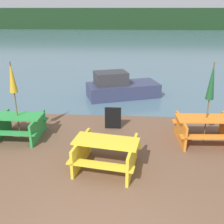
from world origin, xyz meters
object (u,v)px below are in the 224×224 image
(picnic_table_yellow, at_px, (106,152))
(picnic_table_green, at_px, (19,124))
(umbrella_darkgreen, at_px, (212,82))
(signboard, at_px, (113,118))
(boat, at_px, (120,88))
(picnic_table_orange, at_px, (205,127))
(umbrella_gold, at_px, (12,79))

(picnic_table_yellow, height_order, picnic_table_green, picnic_table_yellow)
(umbrella_darkgreen, relative_size, signboard, 3.29)
(boat, bearing_deg, signboard, -110.96)
(picnic_table_green, bearing_deg, boat, 54.89)
(picnic_table_yellow, xyz_separation_m, picnic_table_green, (-2.90, 1.55, -0.02))
(picnic_table_green, xyz_separation_m, umbrella_darkgreen, (5.79, 0.10, 1.45))
(picnic_table_orange, bearing_deg, picnic_table_green, -178.99)
(picnic_table_orange, distance_m, signboard, 2.97)
(umbrella_gold, distance_m, signboard, 3.42)
(picnic_table_yellow, distance_m, boat, 5.89)
(picnic_table_orange, height_order, boat, boat)
(picnic_table_green, distance_m, signboard, 3.05)
(picnic_table_green, bearing_deg, signboard, 16.54)
(picnic_table_orange, bearing_deg, picnic_table_yellow, -150.25)
(picnic_table_green, bearing_deg, picnic_table_orange, 1.01)
(umbrella_gold, xyz_separation_m, umbrella_darkgreen, (5.79, 0.10, -0.03))
(picnic_table_yellow, xyz_separation_m, umbrella_darkgreen, (2.89, 1.65, 1.42))
(picnic_table_yellow, relative_size, umbrella_gold, 0.76)
(picnic_table_orange, height_order, umbrella_gold, umbrella_gold)
(umbrella_darkgreen, height_order, boat, umbrella_darkgreen)
(picnic_table_yellow, bearing_deg, boat, 88.52)
(picnic_table_green, distance_m, picnic_table_orange, 5.79)
(boat, distance_m, signboard, 3.47)
(picnic_table_yellow, height_order, boat, boat)
(umbrella_gold, height_order, umbrella_darkgreen, umbrella_darkgreen)
(picnic_table_green, distance_m, umbrella_darkgreen, 5.97)
(picnic_table_yellow, distance_m, umbrella_darkgreen, 3.62)
(picnic_table_green, xyz_separation_m, boat, (3.05, 4.34, 0.01))
(umbrella_gold, relative_size, boat, 0.69)
(picnic_table_yellow, height_order, signboard, picnic_table_yellow)
(picnic_table_yellow, height_order, umbrella_darkgreen, umbrella_darkgreen)
(signboard, bearing_deg, picnic_table_green, -163.46)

